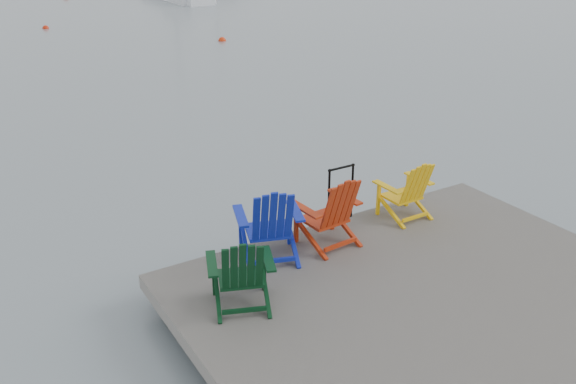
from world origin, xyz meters
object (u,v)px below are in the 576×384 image
handrail (341,188)px  chair_yellow (408,189)px  chair_red (330,211)px  chair_green (241,271)px  chair_blue (270,222)px  buoy_b (46,29)px  buoy_a (222,41)px

handrail → chair_yellow: bearing=-27.0°
chair_red → chair_green: bearing=-162.1°
handrail → chair_blue: chair_blue is taller
chair_green → chair_red: chair_red is taller
chair_green → chair_yellow: bearing=35.3°
handrail → buoy_b: size_ratio=2.84×
chair_red → chair_yellow: (1.54, 0.10, -0.06)m
handrail → buoy_b: (0.56, 25.33, -1.04)m
buoy_a → chair_blue: bearing=-113.7°
chair_green → chair_yellow: size_ratio=1.03×
chair_red → chair_yellow: chair_red is taller
chair_green → buoy_b: size_ratio=3.16×
chair_blue → buoy_b: size_ratio=3.55×
chair_yellow → chair_blue: bearing=179.6°
chair_yellow → buoy_b: 25.83m
chair_green → buoy_b: 26.83m
chair_red → buoy_b: 25.96m
chair_green → chair_blue: 1.20m
chair_red → buoy_b: bearing=83.2°
handrail → chair_green: (-2.40, -1.31, -0.04)m
chair_blue → buoy_a: chair_blue is taller
chair_blue → buoy_a: bearing=85.2°
chair_green → buoy_b: chair_green is taller
handrail → buoy_b: bearing=88.7°
chair_red → buoy_a: bearing=64.6°
chair_yellow → buoy_a: bearing=72.5°
buoy_b → chair_green: bearing=-96.3°
chair_blue → buoy_b: bearing=104.3°
buoy_a → chair_yellow: bearing=-106.9°
chair_green → buoy_b: bearing=104.9°
chair_yellow → chair_green: bearing=-166.6°
handrail → buoy_b: 25.36m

